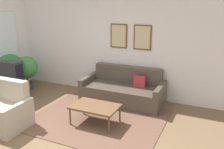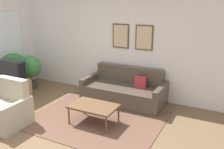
{
  "view_description": "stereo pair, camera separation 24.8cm",
  "coord_description": "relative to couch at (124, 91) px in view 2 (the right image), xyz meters",
  "views": [
    {
      "loc": [
        2.82,
        -3.11,
        2.44
      ],
      "look_at": [
        0.65,
        1.65,
        0.85
      ],
      "focal_mm": 40.0,
      "sensor_mm": 36.0,
      "label": 1
    },
    {
      "loc": [
        3.05,
        -3.0,
        2.44
      ],
      "look_at": [
        0.65,
        1.65,
        0.85
      ],
      "focal_mm": 40.0,
      "sensor_mm": 36.0,
      "label": 2
    }
  ],
  "objects": [
    {
      "name": "couch",
      "position": [
        0.0,
        0.0,
        0.0
      ],
      "size": [
        1.97,
        0.9,
        0.83
      ],
      "color": "#4C4238",
      "rests_on": "ground_plane"
    },
    {
      "name": "tv_stand",
      "position": [
        -2.57,
        -1.09,
        -0.03
      ],
      "size": [
        0.8,
        0.42,
        0.51
      ],
      "color": "#A87F51",
      "rests_on": "ground_plane"
    },
    {
      "name": "potted_plant_by_window",
      "position": [
        -2.77,
        -0.29,
        0.31
      ],
      "size": [
        0.61,
        0.61,
        0.94
      ],
      "color": "#383D42",
      "rests_on": "ground_plane"
    },
    {
      "name": "area_rug",
      "position": [
        -0.12,
        -1.13,
        -0.28
      ],
      "size": [
        2.71,
        2.23,
        0.01
      ],
      "color": "brown",
      "rests_on": "ground_plane"
    },
    {
      "name": "coffee_table",
      "position": [
        -0.09,
        -1.3,
        0.07
      ],
      "size": [
        0.94,
        0.61,
        0.39
      ],
      "color": "brown",
      "rests_on": "ground_plane"
    },
    {
      "name": "ground_plane",
      "position": [
        -0.7,
        -2.23,
        -0.29
      ],
      "size": [
        16.0,
        16.0,
        0.0
      ],
      "primitive_type": "plane",
      "color": "brown"
    },
    {
      "name": "armchair",
      "position": [
        -1.65,
        -2.16,
        0.02
      ],
      "size": [
        0.91,
        0.76,
        0.91
      ],
      "rotation": [
        0.0,
        0.0,
        -0.04
      ],
      "color": "#B2A893",
      "rests_on": "ground_plane"
    },
    {
      "name": "potted_plant_tall",
      "position": [
        -2.81,
        -0.81,
        0.42
      ],
      "size": [
        0.71,
        0.71,
        1.1
      ],
      "color": "beige",
      "rests_on": "ground_plane"
    },
    {
      "name": "wall_back",
      "position": [
        -0.69,
        0.46,
        1.07
      ],
      "size": [
        8.0,
        0.09,
        2.7
      ],
      "color": "silver",
      "rests_on": "ground_plane"
    },
    {
      "name": "potted_plant_small",
      "position": [
        -2.93,
        -0.73,
        0.23
      ],
      "size": [
        0.5,
        0.5,
        0.8
      ],
      "color": "slate",
      "rests_on": "ground_plane"
    },
    {
      "name": "tv",
      "position": [
        -2.57,
        -1.09,
        0.47
      ],
      "size": [
        0.68,
        0.28,
        0.5
      ],
      "color": "#2D2D33",
      "rests_on": "tv_stand"
    }
  ]
}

